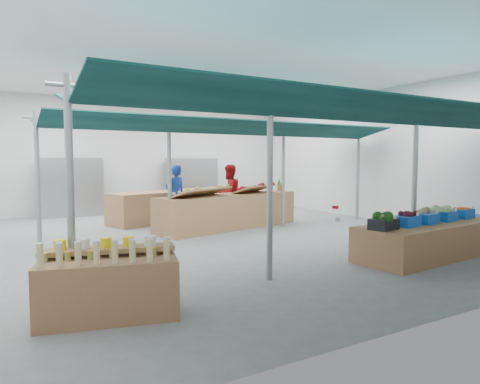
# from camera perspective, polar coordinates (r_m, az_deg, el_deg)

# --- Properties ---
(floor) EXTENTS (13.00, 13.00, 0.00)m
(floor) POSITION_cam_1_polar(r_m,az_deg,el_deg) (10.97, -3.45, -5.94)
(floor) COLOR slate
(floor) RESTS_ON ground
(hall) EXTENTS (13.00, 13.00, 13.00)m
(hall) POSITION_cam_1_polar(r_m,az_deg,el_deg) (12.13, -6.56, 7.55)
(hall) COLOR silver
(hall) RESTS_ON ground
(pole_grid) EXTENTS (10.00, 4.60, 3.00)m
(pole_grid) POSITION_cam_1_polar(r_m,az_deg,el_deg) (9.68, 5.16, 3.48)
(pole_grid) COLOR gray
(pole_grid) RESTS_ON floor
(awnings) EXTENTS (9.50, 7.08, 0.30)m
(awnings) POSITION_cam_1_polar(r_m,az_deg,el_deg) (9.72, 5.19, 9.20)
(awnings) COLOR #0A292B
(awnings) RESTS_ON pole_grid
(back_shelving_left) EXTENTS (2.00, 0.50, 2.00)m
(back_shelving_left) POSITION_cam_1_polar(r_m,az_deg,el_deg) (15.86, -21.52, 0.54)
(back_shelving_left) COLOR #B23F33
(back_shelving_left) RESTS_ON floor
(back_shelving_right) EXTENTS (2.00, 0.50, 2.00)m
(back_shelving_right) POSITION_cam_1_polar(r_m,az_deg,el_deg) (17.11, -6.45, 1.05)
(back_shelving_right) COLOR #B23F33
(back_shelving_right) RESTS_ON floor
(bottle_shelf) EXTENTS (1.78, 1.35, 1.01)m
(bottle_shelf) POSITION_cam_1_polar(r_m,az_deg,el_deg) (5.62, -17.09, -11.70)
(bottle_shelf) COLOR #8B5F3C
(bottle_shelf) RESTS_ON floor
(veg_counter) EXTENTS (3.62, 1.47, 0.69)m
(veg_counter) POSITION_cam_1_polar(r_m,az_deg,el_deg) (9.46, 24.06, -5.82)
(veg_counter) COLOR #8B5F3C
(veg_counter) RESTS_ON floor
(fruit_counter) EXTENTS (4.66, 2.14, 0.97)m
(fruit_counter) POSITION_cam_1_polar(r_m,az_deg,el_deg) (12.24, -1.47, -2.58)
(fruit_counter) COLOR #8B5F3C
(fruit_counter) RESTS_ON floor
(far_counter) EXTENTS (5.46, 2.57, 0.97)m
(far_counter) POSITION_cam_1_polar(r_m,az_deg,el_deg) (14.29, -7.12, -1.65)
(far_counter) COLOR #8B5F3C
(far_counter) RESTS_ON floor
(crate_stack) EXTENTS (0.57, 0.42, 0.65)m
(crate_stack) POSITION_cam_1_polar(r_m,az_deg,el_deg) (11.47, 29.14, -4.37)
(crate_stack) COLOR blue
(crate_stack) RESTS_ON floor
(vendor_left) EXTENTS (0.75, 0.58, 1.81)m
(vendor_left) POSITION_cam_1_polar(r_m,az_deg,el_deg) (12.69, -8.62, -0.47)
(vendor_left) COLOR navy
(vendor_left) RESTS_ON floor
(vendor_right) EXTENTS (1.02, 0.88, 1.81)m
(vendor_right) POSITION_cam_1_polar(r_m,az_deg,el_deg) (13.45, -1.46, -0.17)
(vendor_right) COLOR maroon
(vendor_right) RESTS_ON floor
(crate_broccoli) EXTENTS (0.55, 0.44, 0.35)m
(crate_broccoli) POSITION_cam_1_polar(r_m,az_deg,el_deg) (8.13, 18.60, -3.68)
(crate_broccoli) COLOR black
(crate_broccoli) RESTS_ON veg_counter
(crate_beets) EXTENTS (0.55, 0.44, 0.29)m
(crate_beets) POSITION_cam_1_polar(r_m,az_deg,el_deg) (8.69, 21.30, -3.42)
(crate_beets) COLOR blue
(crate_beets) RESTS_ON veg_counter
(crate_celeriac) EXTENTS (0.55, 0.44, 0.31)m
(crate_celeriac) POSITION_cam_1_polar(r_m,az_deg,el_deg) (9.23, 23.52, -2.98)
(crate_celeriac) COLOR blue
(crate_celeriac) RESTS_ON veg_counter
(crate_cabbage) EXTENTS (0.55, 0.44, 0.35)m
(crate_cabbage) POSITION_cam_1_polar(r_m,az_deg,el_deg) (9.81, 25.63, -2.56)
(crate_cabbage) COLOR blue
(crate_cabbage) RESTS_ON veg_counter
(crate_carrots) EXTENTS (0.55, 0.44, 0.29)m
(crate_carrots) POSITION_cam_1_polar(r_m,az_deg,el_deg) (10.42, 27.49, -2.51)
(crate_carrots) COLOR blue
(crate_carrots) RESTS_ON veg_counter
(sparrow) EXTENTS (0.12, 0.09, 0.11)m
(sparrow) POSITION_cam_1_polar(r_m,az_deg,el_deg) (7.93, 18.64, -3.23)
(sparrow) COLOR brown
(sparrow) RESTS_ON crate_broccoli
(pole_ribbon) EXTENTS (0.12, 0.12, 0.28)m
(pole_ribbon) POSITION_cam_1_polar(r_m,az_deg,el_deg) (7.81, 12.60, -2.15)
(pole_ribbon) COLOR #B20B1B
(pole_ribbon) RESTS_ON pole_grid
(apple_heap_yellow) EXTENTS (2.01, 1.50, 0.27)m
(apple_heap_yellow) POSITION_cam_1_polar(r_m,az_deg,el_deg) (11.40, -5.12, 0.20)
(apple_heap_yellow) COLOR #997247
(apple_heap_yellow) RESTS_ON fruit_counter
(apple_heap_red) EXTENTS (1.65, 1.32, 0.27)m
(apple_heap_red) POSITION_cam_1_polar(r_m,az_deg,el_deg) (12.74, 1.90, 0.63)
(apple_heap_red) COLOR #997247
(apple_heap_red) RESTS_ON fruit_counter
(pineapple) EXTENTS (0.14, 0.14, 0.39)m
(pineapple) POSITION_cam_1_polar(r_m,az_deg,el_deg) (13.58, 5.24, 0.90)
(pineapple) COLOR #8C6019
(pineapple) RESTS_ON fruit_counter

